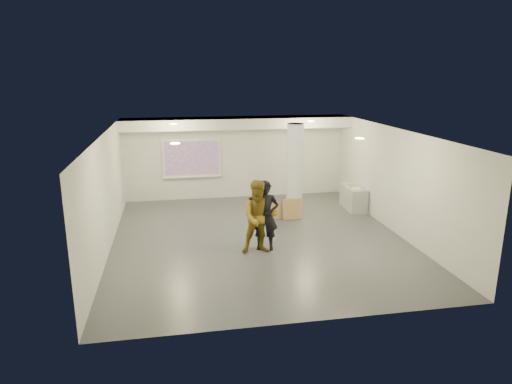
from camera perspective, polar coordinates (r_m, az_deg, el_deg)
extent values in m
cube|color=#3B3D43|center=(12.87, 0.32, -5.84)|extent=(8.00, 9.00, 0.01)
cube|color=silver|center=(12.14, 0.34, 7.53)|extent=(8.00, 9.00, 0.01)
cube|color=silver|center=(16.77, -2.54, 4.35)|extent=(8.00, 0.01, 3.00)
cube|color=silver|center=(8.25, 6.20, -6.89)|extent=(8.00, 0.01, 3.00)
cube|color=silver|center=(12.34, -18.23, -0.20)|extent=(0.01, 9.00, 3.00)
cube|color=silver|center=(13.72, 16.98, 1.36)|extent=(0.01, 9.00, 3.00)
cube|color=silver|center=(16.04, -2.32, 8.64)|extent=(8.00, 1.10, 0.36)
cylinder|color=#EED27D|center=(14.42, -10.27, 8.37)|extent=(0.22, 0.22, 0.02)
cylinder|color=#EED27D|center=(15.09, 6.87, 8.78)|extent=(0.22, 0.22, 0.02)
cylinder|color=#EED27D|center=(10.45, -10.09, 6.01)|extent=(0.22, 0.22, 0.02)
cylinder|color=#EED27D|center=(11.36, 12.84, 6.55)|extent=(0.22, 0.22, 0.02)
cylinder|color=silver|center=(14.46, 4.85, 2.63)|extent=(0.52, 0.52, 3.00)
cube|color=white|center=(16.58, -8.02, 4.28)|extent=(2.10, 0.06, 1.40)
cube|color=#0443BF|center=(16.53, -8.01, 4.25)|extent=(1.90, 0.01, 1.20)
cube|color=white|center=(16.66, -7.93, 1.87)|extent=(2.10, 0.08, 0.04)
cube|color=#9EA1A3|center=(15.87, 12.08, -0.69)|extent=(0.62, 1.36, 0.78)
cube|color=white|center=(15.49, 12.45, 0.44)|extent=(0.32, 0.37, 0.02)
cube|color=gold|center=(15.88, 11.95, 0.82)|extent=(0.21, 0.27, 0.03)
cube|color=#9F784B|center=(14.45, 4.54, -2.16)|extent=(0.61, 0.18, 0.67)
cube|color=#9F784B|center=(14.51, 2.74, -2.29)|extent=(0.51, 0.19, 0.55)
imported|color=black|center=(11.84, 1.21, -2.99)|extent=(0.76, 0.59, 1.84)
imported|color=olive|center=(11.61, 0.44, -3.16)|extent=(0.97, 0.77, 1.92)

